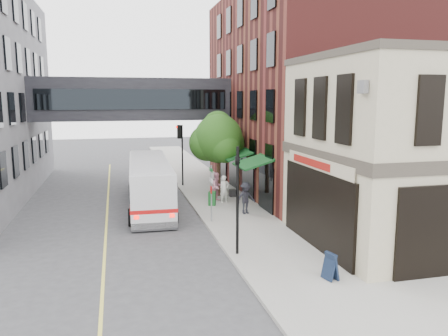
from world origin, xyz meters
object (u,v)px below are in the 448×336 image
pedestrian_b (217,187)px  newspaper_box (212,198)px  bus (150,181)px  pedestrian_a (224,189)px  pedestrian_c (246,198)px  sandwich_board (330,266)px

pedestrian_b → newspaper_box: 1.31m
bus → pedestrian_a: (4.53, -0.57, -0.60)m
bus → pedestrian_a: bearing=-7.2°
pedestrian_c → newspaper_box: bearing=106.9°
bus → sandwich_board: 13.93m
pedestrian_c → sandwich_board: size_ratio=1.82×
pedestrian_a → pedestrian_c: 2.91m
pedestrian_a → sandwich_board: 12.29m
pedestrian_c → newspaper_box: (-1.42, 2.36, -0.48)m
pedestrian_c → pedestrian_b: bearing=89.7°
sandwich_board → pedestrian_c: bearing=79.0°
pedestrian_a → pedestrian_b: 0.67m
pedestrian_c → sandwich_board: pedestrian_c is taller
bus → pedestrian_a: size_ratio=6.28×
sandwich_board → newspaper_box: bearing=85.5°
pedestrian_c → sandwich_board: 9.41m
bus → pedestrian_a: 4.61m
sandwich_board → pedestrian_a: bearing=81.1°
pedestrian_a → pedestrian_b: bearing=106.9°
pedestrian_c → newspaper_box: 2.79m
bus → sandwich_board: size_ratio=10.79×
pedestrian_b → pedestrian_a: bearing=-85.0°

